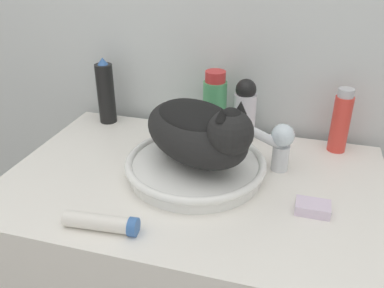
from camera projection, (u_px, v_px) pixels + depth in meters
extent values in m
cylinder|color=white|center=(194.00, 168.00, 1.05)|extent=(0.34, 0.34, 0.04)
torus|color=white|center=(194.00, 162.00, 1.04)|extent=(0.36, 0.36, 0.02)
ellipsoid|color=black|center=(194.00, 133.00, 1.00)|extent=(0.36, 0.33, 0.15)
ellipsoid|color=black|center=(194.00, 118.00, 0.98)|extent=(0.28, 0.25, 0.07)
sphere|color=black|center=(230.00, 132.00, 0.89)|extent=(0.11, 0.11, 0.11)
sphere|color=black|center=(231.00, 120.00, 0.88)|extent=(0.06, 0.06, 0.06)
cone|color=black|center=(222.00, 114.00, 0.85)|extent=(0.03, 0.03, 0.03)
cone|color=black|center=(241.00, 107.00, 0.89)|extent=(0.03, 0.03, 0.03)
cylinder|color=black|center=(192.00, 130.00, 1.15)|extent=(0.12, 0.16, 0.03)
cylinder|color=silver|center=(280.00, 158.00, 1.06)|extent=(0.04, 0.04, 0.07)
cylinder|color=silver|center=(265.00, 138.00, 1.03)|extent=(0.10, 0.06, 0.07)
sphere|color=silver|center=(283.00, 135.00, 1.03)|extent=(0.06, 0.06, 0.06)
cylinder|color=#4CA366|center=(215.00, 109.00, 1.22)|extent=(0.07, 0.07, 0.17)
cylinder|color=red|center=(215.00, 76.00, 1.18)|extent=(0.06, 0.06, 0.03)
cylinder|color=#DB3D33|center=(340.00, 124.00, 1.14)|extent=(0.05, 0.05, 0.16)
cylinder|color=#B7B7BC|center=(346.00, 93.00, 1.09)|extent=(0.04, 0.04, 0.02)
cylinder|color=silver|center=(244.00, 117.00, 1.21)|extent=(0.07, 0.07, 0.14)
sphere|color=black|center=(246.00, 89.00, 1.17)|extent=(0.06, 0.06, 0.06)
cylinder|color=black|center=(106.00, 94.00, 1.31)|extent=(0.06, 0.06, 0.19)
cone|color=#3866AD|center=(103.00, 61.00, 1.26)|extent=(0.03, 0.03, 0.02)
cylinder|color=silver|center=(97.00, 222.00, 0.85)|extent=(0.15, 0.05, 0.04)
cylinder|color=#3866AD|center=(133.00, 227.00, 0.84)|extent=(0.02, 0.04, 0.04)
cube|color=silver|center=(313.00, 208.00, 0.91)|extent=(0.08, 0.05, 0.02)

